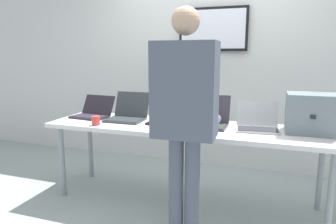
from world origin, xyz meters
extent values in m
cube|color=#99A7A2|center=(0.00, 0.00, -0.02)|extent=(8.00, 8.00, 0.04)
cube|color=silver|center=(0.00, 1.13, 1.22)|extent=(8.00, 0.06, 2.44)
cube|color=black|center=(0.04, 1.08, 1.71)|extent=(0.83, 0.05, 0.51)
cube|color=white|center=(0.04, 1.06, 1.71)|extent=(0.77, 0.02, 0.45)
cube|color=silver|center=(0.00, 0.00, 0.74)|extent=(2.61, 0.70, 0.04)
cylinder|color=gray|center=(-1.21, -0.25, 0.36)|extent=(0.05, 0.05, 0.72)
cylinder|color=gray|center=(1.21, -0.25, 0.36)|extent=(0.05, 0.05, 0.72)
cylinder|color=gray|center=(-1.21, 0.25, 0.36)|extent=(0.05, 0.05, 0.72)
cylinder|color=gray|center=(1.21, 0.25, 0.36)|extent=(0.05, 0.05, 0.72)
cube|color=slate|center=(1.06, 0.08, 0.93)|extent=(0.39, 0.30, 0.33)
cube|color=black|center=(1.06, -0.08, 0.93)|extent=(0.04, 0.01, 0.03)
cube|color=#27232B|center=(-1.04, 0.01, 0.77)|extent=(0.39, 0.26, 0.02)
cube|color=#2C2738|center=(-1.04, 0.00, 0.79)|extent=(0.36, 0.20, 0.00)
cube|color=#27232B|center=(-1.02, 0.17, 0.88)|extent=(0.38, 0.15, 0.20)
cube|color=#374282|center=(-1.02, 0.17, 0.88)|extent=(0.35, 0.13, 0.17)
cube|color=#343A3E|center=(-0.62, -0.01, 0.77)|extent=(0.37, 0.27, 0.02)
cube|color=#293032|center=(-0.62, -0.02, 0.79)|extent=(0.34, 0.22, 0.00)
cube|color=#343A3E|center=(-0.62, 0.17, 0.91)|extent=(0.37, 0.11, 0.25)
cube|color=white|center=(-0.62, 0.18, 0.91)|extent=(0.34, 0.09, 0.22)
cube|color=black|center=(-0.20, 0.00, 0.77)|extent=(0.33, 0.24, 0.02)
cube|color=#28342B|center=(-0.20, -0.01, 0.79)|extent=(0.30, 0.19, 0.00)
cube|color=black|center=(-0.19, 0.14, 0.89)|extent=(0.32, 0.08, 0.21)
cube|color=#2C5D41|center=(-0.19, 0.14, 0.89)|extent=(0.29, 0.06, 0.19)
cube|color=#3A363F|center=(0.20, 0.00, 0.77)|extent=(0.37, 0.27, 0.02)
cube|color=#28312C|center=(0.20, -0.02, 0.79)|extent=(0.34, 0.22, 0.00)
cube|color=#3A363F|center=(0.20, 0.16, 0.91)|extent=(0.37, 0.08, 0.25)
cube|color=#33497F|center=(0.20, 0.17, 0.91)|extent=(0.34, 0.07, 0.23)
cube|color=#AEB4B4|center=(0.64, 0.00, 0.77)|extent=(0.38, 0.27, 0.02)
cube|color=#28282E|center=(0.64, -0.01, 0.79)|extent=(0.35, 0.22, 0.00)
cube|color=#AEB4B4|center=(0.63, 0.16, 0.89)|extent=(0.37, 0.14, 0.21)
cube|color=silver|center=(0.63, 0.17, 0.89)|extent=(0.34, 0.12, 0.19)
cylinder|color=#51586A|center=(0.10, -0.63, 0.42)|extent=(0.11, 0.11, 0.84)
cylinder|color=#51586A|center=(0.23, -0.63, 0.42)|extent=(0.11, 0.11, 0.84)
cube|color=#51586A|center=(0.17, -0.63, 1.17)|extent=(0.45, 0.27, 0.66)
sphere|color=tan|center=(0.17, -0.63, 1.64)|extent=(0.19, 0.19, 0.19)
cylinder|color=#51586A|center=(-0.01, -0.34, 0.89)|extent=(0.08, 0.32, 0.07)
cylinder|color=#51586A|center=(0.32, -0.34, 0.89)|extent=(0.08, 0.32, 0.07)
cylinder|color=#D53C3A|center=(-0.80, -0.25, 0.81)|extent=(0.08, 0.08, 0.09)
cube|color=white|center=(0.47, -0.17, 0.77)|extent=(0.23, 0.31, 0.00)
camera|label=1|loc=(0.72, -2.64, 1.41)|focal=32.29mm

